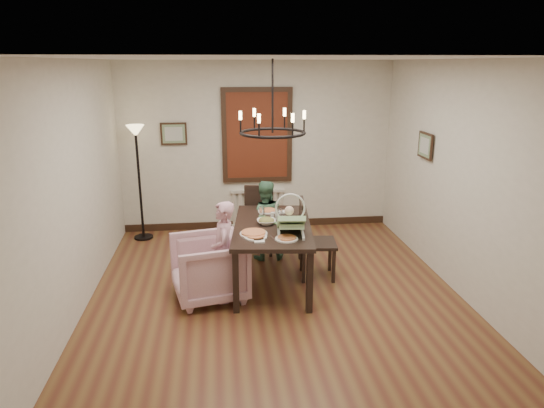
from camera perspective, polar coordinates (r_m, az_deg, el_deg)
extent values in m
cube|color=brown|center=(6.17, 0.32, -10.22)|extent=(4.50, 5.00, 0.01)
cube|color=white|center=(5.52, 0.37, 16.77)|extent=(4.50, 5.00, 0.01)
cube|color=beige|center=(8.12, -1.77, 6.69)|extent=(4.50, 0.01, 2.80)
cube|color=beige|center=(5.86, -22.05, 1.73)|extent=(0.01, 5.00, 2.80)
cube|color=beige|center=(6.35, 20.97, 2.89)|extent=(0.01, 5.00, 2.80)
cube|color=black|center=(6.11, 0.06, -2.65)|extent=(1.14, 1.79, 0.05)
cube|color=black|center=(5.55, -4.29, -9.19)|extent=(0.07, 0.07, 0.74)
cube|color=black|center=(7.00, -3.38, -3.63)|extent=(0.07, 0.07, 0.74)
cube|color=black|center=(5.55, 4.44, -9.18)|extent=(0.07, 0.07, 0.74)
cube|color=black|center=(7.00, 3.46, -3.63)|extent=(0.07, 0.07, 0.74)
imported|color=beige|center=(5.92, -7.47, -7.46)|extent=(1.00, 0.99, 0.77)
imported|color=#CC90A0|center=(5.80, -5.73, -6.59)|extent=(0.25, 0.37, 1.02)
imported|color=#457455|center=(6.98, -0.90, -2.70)|extent=(0.47, 0.37, 0.96)
imported|color=white|center=(6.11, -0.67, -2.06)|extent=(0.29, 0.29, 0.07)
cylinder|color=tan|center=(5.75, -2.18, -3.45)|extent=(0.33, 0.33, 0.04)
cylinder|color=silver|center=(6.02, 1.21, -2.00)|extent=(0.07, 0.07, 0.14)
cube|color=#632713|center=(8.05, -1.76, 8.05)|extent=(1.00, 0.03, 1.40)
cube|color=black|center=(8.06, -11.48, 8.10)|extent=(0.42, 0.03, 0.36)
cube|color=black|center=(7.08, 17.60, 6.57)|extent=(0.03, 0.42, 0.36)
torus|color=black|center=(5.84, 0.06, 8.37)|extent=(0.80, 0.80, 0.04)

